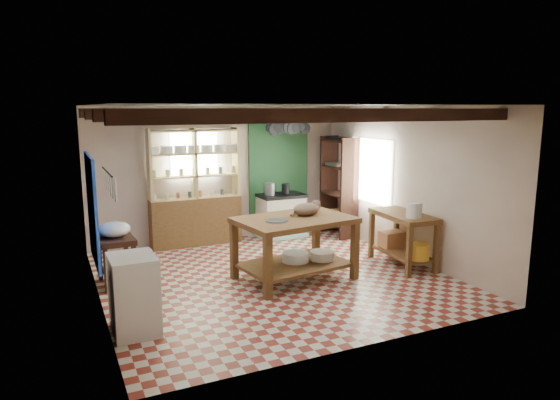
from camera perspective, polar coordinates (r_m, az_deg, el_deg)
name	(u,v)px	position (r m, az deg, el deg)	size (l,w,h in m)	color
floor	(272,277)	(7.78, -0.90, -8.82)	(5.00, 5.00, 0.02)	maroon
ceiling	(272,105)	(7.34, -0.96, 10.78)	(5.00, 5.00, 0.02)	#47484D
wall_back	(220,174)	(9.76, -6.92, 2.99)	(5.00, 0.04, 2.60)	beige
wall_front	(369,230)	(5.31, 10.12, -3.44)	(5.00, 0.04, 2.60)	beige
wall_left	(95,208)	(6.85, -20.42, -0.81)	(0.04, 5.00, 2.60)	beige
wall_right	(406,183)	(8.76, 14.19, 1.88)	(0.04, 5.00, 2.60)	beige
ceiling_beams	(272,114)	(7.34, -0.96, 9.84)	(5.00, 3.80, 0.15)	black
blue_wall_patch	(92,210)	(7.77, -20.66, -1.05)	(0.04, 1.40, 1.60)	blue
green_wall_patch	(279,173)	(10.20, -0.16, 3.10)	(1.30, 0.04, 2.30)	#21532B
window_back	(194,154)	(9.56, -9.79, 5.16)	(0.90, 0.02, 0.80)	silver
window_right	(371,171)	(9.52, 10.34, 3.31)	(0.02, 1.30, 1.20)	silver
utensil_rail	(108,183)	(5.59, -19.10, 1.85)	(0.06, 0.90, 0.28)	black
pot_rack	(288,128)	(9.74, 0.88, 8.24)	(0.86, 0.12, 0.36)	black
shelving_unit	(195,187)	(9.46, -9.70, 1.45)	(1.70, 0.34, 2.20)	#D1BA78
tall_rack	(339,186)	(10.13, 6.74, 1.55)	(0.40, 0.86, 2.00)	black
work_table	(294,248)	(7.55, 1.67, -5.56)	(1.68, 1.12, 0.95)	brown
stove	(281,215)	(10.01, 0.13, -1.77)	(0.89, 0.60, 0.87)	beige
prep_table	(117,260)	(7.75, -18.17, -6.58)	(0.49, 0.71, 0.72)	black
white_cabinet	(134,294)	(6.06, -16.36, -10.30)	(0.51, 0.61, 0.91)	silver
right_counter	(402,239)	(8.45, 13.80, -4.38)	(0.61, 1.22, 0.88)	brown
cat	(306,209)	(7.60, 3.04, -1.05)	(0.42, 0.32, 0.19)	#81614B
steel_tray	(277,221)	(7.21, -0.39, -2.36)	(0.32, 0.32, 0.02)	#95959C
basin_large	(295,257)	(7.66, 1.76, -6.51)	(0.41, 0.41, 0.14)	silver
basin_small	(322,255)	(7.77, 4.84, -6.34)	(0.37, 0.37, 0.13)	silver
kettle_left	(270,189)	(9.80, -1.19, 1.26)	(0.21, 0.21, 0.24)	#95959C
kettle_right	(286,189)	(9.95, 0.65, 1.29)	(0.16, 0.16, 0.20)	black
enamel_bowl	(115,229)	(7.62, -18.37, -3.19)	(0.45, 0.45, 0.22)	silver
white_bucket	(414,210)	(8.02, 15.08, -1.13)	(0.25, 0.25, 0.25)	silver
wicker_basket	(392,239)	(8.71, 12.68, -4.38)	(0.38, 0.31, 0.27)	#AA6F44
yellow_tub	(419,251)	(8.12, 15.56, -5.69)	(0.34, 0.34, 0.25)	gold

